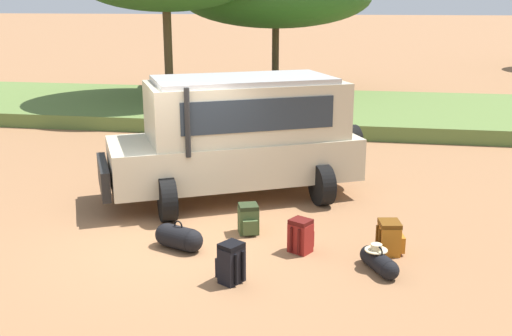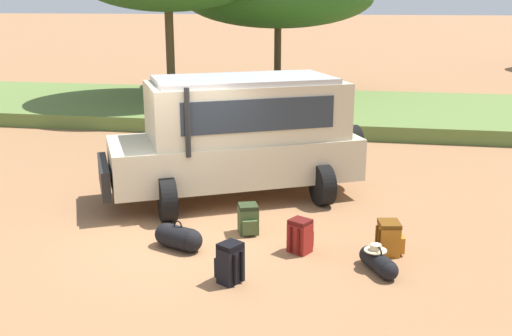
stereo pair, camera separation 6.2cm
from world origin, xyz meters
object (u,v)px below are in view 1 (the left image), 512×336
(backpack_near_rear_wheel, at_px, (231,263))
(duffel_bag_soft_canvas, at_px, (179,238))
(safari_vehicle, at_px, (239,135))
(backpack_outermost, at_px, (301,236))
(backpack_beside_front_wheel, at_px, (390,238))
(backpack_cluster_center, at_px, (248,219))
(duffel_bag_low_black_case, at_px, (379,261))

(backpack_near_rear_wheel, distance_m, duffel_bag_soft_canvas, 1.49)
(safari_vehicle, distance_m, backpack_outermost, 3.18)
(backpack_beside_front_wheel, xyz_separation_m, backpack_cluster_center, (-2.36, 0.45, -0.01))
(backpack_cluster_center, relative_size, backpack_outermost, 0.94)
(backpack_beside_front_wheel, height_order, duffel_bag_low_black_case, backpack_beside_front_wheel)
(backpack_outermost, bearing_deg, backpack_near_rear_wheel, -125.03)
(backpack_cluster_center, bearing_deg, safari_vehicle, 105.89)
(backpack_cluster_center, distance_m, duffel_bag_low_black_case, 2.47)
(backpack_beside_front_wheel, relative_size, backpack_outermost, 0.97)
(backpack_beside_front_wheel, distance_m, duffel_bag_soft_canvas, 3.37)
(backpack_near_rear_wheel, bearing_deg, backpack_cluster_center, 93.11)
(backpack_beside_front_wheel, distance_m, backpack_near_rear_wheel, 2.67)
(safari_vehicle, xyz_separation_m, duffel_bag_soft_canvas, (-0.43, -2.81, -1.10))
(safari_vehicle, height_order, duffel_bag_soft_canvas, safari_vehicle)
(duffel_bag_low_black_case, height_order, duffel_bag_soft_canvas, duffel_bag_soft_canvas)
(backpack_outermost, bearing_deg, duffel_bag_low_black_case, -22.71)
(safari_vehicle, relative_size, duffel_bag_soft_canvas, 6.28)
(backpack_near_rear_wheel, bearing_deg, safari_vehicle, 99.75)
(backpack_beside_front_wheel, height_order, backpack_outermost, backpack_outermost)
(backpack_near_rear_wheel, height_order, duffel_bag_soft_canvas, backpack_near_rear_wheel)
(duffel_bag_low_black_case, relative_size, duffel_bag_soft_canvas, 0.94)
(backpack_beside_front_wheel, bearing_deg, safari_vehicle, 140.54)
(duffel_bag_soft_canvas, bearing_deg, duffel_bag_low_black_case, -5.19)
(backpack_cluster_center, bearing_deg, duffel_bag_low_black_case, -27.64)
(safari_vehicle, distance_m, duffel_bag_soft_canvas, 3.05)
(duffel_bag_soft_canvas, bearing_deg, backpack_near_rear_wheel, -43.19)
(backpack_near_rear_wheel, distance_m, duffel_bag_low_black_case, 2.21)
(duffel_bag_low_black_case, bearing_deg, safari_vehicle, 131.50)
(backpack_beside_front_wheel, bearing_deg, duffel_bag_low_black_case, -104.20)
(safari_vehicle, bearing_deg, backpack_near_rear_wheel, -80.25)
(backpack_near_rear_wheel, xyz_separation_m, backpack_outermost, (0.87, 1.24, -0.02))
(backpack_near_rear_wheel, relative_size, duffel_bag_soft_canvas, 0.70)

